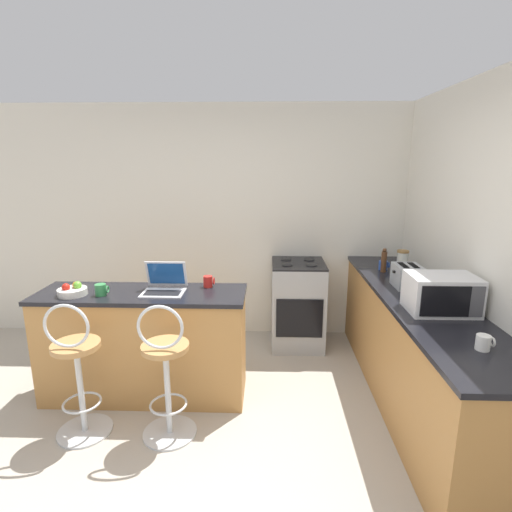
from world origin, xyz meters
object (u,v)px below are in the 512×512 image
(mug_green, at_px, (101,290))
(mug_white, at_px, (484,342))
(microwave, at_px, (442,294))
(mug_red, at_px, (208,281))
(bar_stool_far, at_px, (166,374))
(pepper_mill, at_px, (384,261))
(laptop, at_px, (165,284))
(bar_stool_near, at_px, (77,372))
(mug_blue, at_px, (383,265))
(storage_jar, at_px, (402,261))
(fruit_bowl, at_px, (73,291))
(toaster, at_px, (407,276))
(stove_range, at_px, (298,304))

(mug_green, bearing_deg, mug_white, -18.60)
(microwave, relative_size, mug_red, 4.86)
(microwave, bearing_deg, mug_green, 174.00)
(bar_stool_far, distance_m, pepper_mill, 2.29)
(bar_stool_far, relative_size, laptop, 3.11)
(mug_white, relative_size, mug_red, 1.02)
(bar_stool_near, height_order, mug_blue, bar_stool_near)
(pepper_mill, bearing_deg, storage_jar, 7.26)
(bar_stool_near, height_order, storage_jar, storage_jar)
(mug_green, relative_size, fruit_bowl, 0.46)
(bar_stool_far, relative_size, fruit_bowl, 4.65)
(mug_blue, bearing_deg, toaster, -85.57)
(microwave, xyz_separation_m, pepper_mill, (-0.11, 1.05, -0.02))
(fruit_bowl, bearing_deg, pepper_mill, 16.12)
(mug_blue, bearing_deg, bar_stool_far, -145.05)
(bar_stool_near, xyz_separation_m, mug_blue, (2.52, 1.31, 0.48))
(mug_white, bearing_deg, bar_stool_far, 167.92)
(microwave, height_order, pepper_mill, microwave)
(bar_stool_near, xyz_separation_m, storage_jar, (2.68, 1.25, 0.54))
(microwave, relative_size, mug_blue, 4.50)
(microwave, relative_size, mug_green, 4.42)
(mug_green, xyz_separation_m, pepper_mill, (2.47, 0.78, 0.07))
(toaster, height_order, stove_range, toaster)
(pepper_mill, bearing_deg, microwave, -83.76)
(toaster, xyz_separation_m, mug_green, (-2.53, -0.30, -0.05))
(laptop, relative_size, stove_range, 0.36)
(bar_stool_far, relative_size, mug_blue, 10.20)
(toaster, distance_m, stove_range, 1.32)
(mug_green, xyz_separation_m, mug_red, (0.83, 0.25, 0.00))
(mug_green, bearing_deg, mug_red, 16.77)
(bar_stool_near, xyz_separation_m, pepper_mill, (2.50, 1.23, 0.55))
(bar_stool_near, distance_m, mug_blue, 2.88)
(bar_stool_far, xyz_separation_m, storage_jar, (2.03, 1.25, 0.54))
(bar_stool_near, relative_size, laptop, 3.11)
(storage_jar, bearing_deg, mug_red, -163.12)
(mug_white, distance_m, mug_red, 2.08)
(mug_red, height_order, storage_jar, storage_jar)
(bar_stool_near, height_order, microwave, microwave)
(microwave, bearing_deg, laptop, 169.45)
(pepper_mill, distance_m, storage_jar, 0.19)
(pepper_mill, bearing_deg, mug_white, -86.01)
(mug_green, distance_m, fruit_bowl, 0.23)
(microwave, relative_size, pepper_mill, 1.96)
(stove_range, bearing_deg, mug_red, -133.91)
(mug_blue, height_order, fruit_bowl, fruit_bowl)
(pepper_mill, bearing_deg, bar_stool_near, -153.82)
(pepper_mill, height_order, storage_jar, pepper_mill)
(bar_stool_far, height_order, toaster, toaster)
(stove_range, relative_size, mug_green, 8.96)
(stove_range, height_order, mug_red, mug_red)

